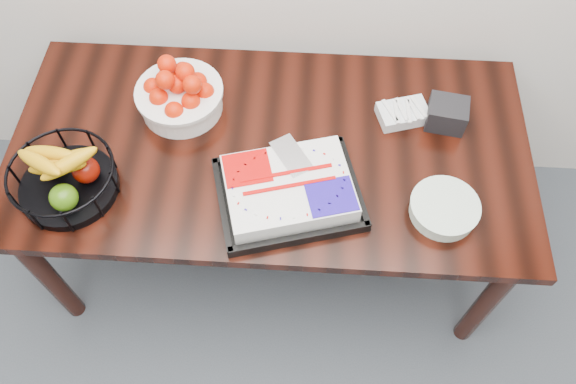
# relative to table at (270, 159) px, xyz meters

# --- Properties ---
(table) EXTENTS (1.80, 0.90, 0.75)m
(table) POSITION_rel_table_xyz_m (0.00, 0.00, 0.00)
(table) COLOR black
(table) RESTS_ON ground
(cake_tray) EXTENTS (0.53, 0.46, 0.09)m
(cake_tray) POSITION_rel_table_xyz_m (0.08, -0.21, 0.13)
(cake_tray) COLOR black
(cake_tray) RESTS_ON table
(tangerine_bowl) EXTENTS (0.31, 0.31, 0.20)m
(tangerine_bowl) POSITION_rel_table_xyz_m (-0.32, 0.15, 0.17)
(tangerine_bowl) COLOR white
(tangerine_bowl) RESTS_ON table
(fruit_basket) EXTENTS (0.34, 0.34, 0.18)m
(fruit_basket) POSITION_rel_table_xyz_m (-0.64, -0.22, 0.16)
(fruit_basket) COLOR black
(fruit_basket) RESTS_ON table
(plate_stack) EXTENTS (0.22, 0.22, 0.05)m
(plate_stack) POSITION_rel_table_xyz_m (0.57, -0.24, 0.11)
(plate_stack) COLOR white
(plate_stack) RESTS_ON table
(fork_bag) EXTENTS (0.20, 0.16, 0.05)m
(fork_bag) POSITION_rel_table_xyz_m (0.46, 0.15, 0.11)
(fork_bag) COLOR silver
(fork_bag) RESTS_ON table
(napkin_box) EXTENTS (0.15, 0.13, 0.09)m
(napkin_box) POSITION_rel_table_xyz_m (0.61, 0.14, 0.13)
(napkin_box) COLOR black
(napkin_box) RESTS_ON table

